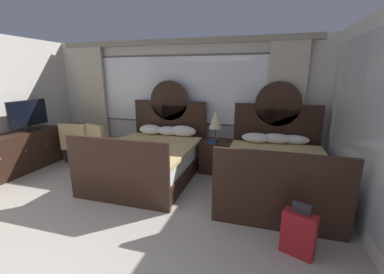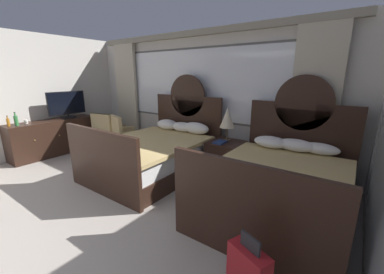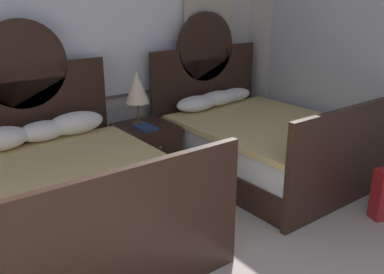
% 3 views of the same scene
% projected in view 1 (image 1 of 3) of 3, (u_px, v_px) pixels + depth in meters
% --- Properties ---
extents(wall_back_window, '(6.21, 0.22, 2.70)m').
position_uv_depth(wall_back_window, '(180.00, 98.00, 5.65)').
color(wall_back_window, beige).
rests_on(wall_back_window, ground_plane).
extents(bed_near_window, '(1.67, 2.22, 1.82)m').
position_uv_depth(bed_near_window, '(151.00, 157.00, 4.80)').
color(bed_near_window, black).
rests_on(bed_near_window, ground_plane).
extents(bed_near_mirror, '(1.67, 2.22, 1.82)m').
position_uv_depth(bed_near_mirror, '(275.00, 170.00, 4.17)').
color(bed_near_mirror, black).
rests_on(bed_near_mirror, ground_plane).
extents(nightstand_between_beds, '(0.59, 0.62, 0.63)m').
position_uv_depth(nightstand_between_beds, '(216.00, 156.00, 5.12)').
color(nightstand_between_beds, black).
rests_on(nightstand_between_beds, ground_plane).
extents(table_lamp_on_nightstand, '(0.27, 0.27, 0.61)m').
position_uv_depth(table_lamp_on_nightstand, '(216.00, 120.00, 5.03)').
color(table_lamp_on_nightstand, brown).
rests_on(table_lamp_on_nightstand, nightstand_between_beds).
extents(book_on_nightstand, '(0.18, 0.26, 0.03)m').
position_uv_depth(book_on_nightstand, '(212.00, 142.00, 4.95)').
color(book_on_nightstand, navy).
rests_on(book_on_nightstand, nightstand_between_beds).
extents(dresser_minibar, '(0.54, 1.84, 0.80)m').
position_uv_depth(dresser_minibar, '(16.00, 153.00, 4.99)').
color(dresser_minibar, black).
rests_on(dresser_minibar, ground_plane).
extents(tv_flatscreen, '(0.20, 0.87, 0.63)m').
position_uv_depth(tv_flatscreen, '(28.00, 115.00, 5.16)').
color(tv_flatscreen, black).
rests_on(tv_flatscreen, dresser_minibar).
extents(armchair_by_window_left, '(0.76, 0.76, 0.91)m').
position_uv_depth(armchair_by_window_left, '(102.00, 143.00, 5.52)').
color(armchair_by_window_left, tan).
rests_on(armchair_by_window_left, ground_plane).
extents(armchair_by_window_centre, '(0.68, 0.68, 0.91)m').
position_uv_depth(armchair_by_window_centre, '(78.00, 141.00, 5.69)').
color(armchair_by_window_centre, tan).
rests_on(armchair_by_window_centre, ground_plane).
extents(armchair_by_window_right, '(0.71, 0.71, 0.91)m').
position_uv_depth(armchair_by_window_right, '(78.00, 141.00, 5.69)').
color(armchair_by_window_right, tan).
rests_on(armchair_by_window_right, ground_plane).
extents(suitcase_on_floor, '(0.38, 0.27, 0.63)m').
position_uv_depth(suitcase_on_floor, '(299.00, 234.00, 2.71)').
color(suitcase_on_floor, maroon).
rests_on(suitcase_on_floor, ground_plane).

